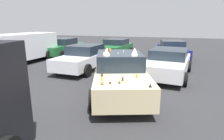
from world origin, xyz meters
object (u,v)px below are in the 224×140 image
object	(u,v)px
parked_sedan_behind_left	(85,57)
parked_sedan_near_left	(168,62)
art_car_decorated	(120,74)
parked_sedan_far_left	(63,47)
parked_sedan_far_right	(172,49)
parked_van_behind_right	(21,47)
parked_sedan_row_back_center	(116,48)

from	to	relation	value
parked_sedan_behind_left	parked_sedan_near_left	world-z (taller)	parked_sedan_behind_left
art_car_decorated	parked_sedan_behind_left	distance (m)	4.29
parked_sedan_far_left	parked_sedan_near_left	distance (m)	9.35
parked_sedan_near_left	parked_sedan_far_right	bearing A→B (deg)	-174.39
parked_van_behind_right	parked_sedan_far_right	world-z (taller)	parked_van_behind_right
parked_sedan_far_right	parked_sedan_row_back_center	bearing A→B (deg)	-95.52
parked_sedan_far_left	parked_sedan_near_left	world-z (taller)	parked_sedan_far_left
art_car_decorated	parked_sedan_near_left	xyz separation A→B (m)	(3.13, -1.66, -0.08)
parked_sedan_far_right	parked_sedan_far_left	distance (m)	8.71
parked_sedan_far_left	parked_sedan_row_back_center	world-z (taller)	parked_sedan_far_left
art_car_decorated	parked_sedan_near_left	bearing A→B (deg)	132.90
parked_sedan_far_left	parked_sedan_behind_left	xyz separation A→B (m)	(-3.98, -3.89, 0.02)
parked_van_behind_right	parked_sedan_behind_left	bearing A→B (deg)	90.38
parked_sedan_far_left	parked_sedan_row_back_center	xyz separation A→B (m)	(0.78, -4.31, 0.01)
parked_sedan_far_right	parked_sedan_near_left	size ratio (longest dim) A/B	1.00
parked_van_behind_right	parked_sedan_far_right	xyz separation A→B (m)	(4.77, -9.50, -0.42)
parked_sedan_far_right	parked_sedan_row_back_center	world-z (taller)	parked_sedan_row_back_center
parked_van_behind_right	parked_sedan_far_left	distance (m)	3.75
parked_van_behind_right	parked_sedan_row_back_center	bearing A→B (deg)	134.99
parked_sedan_far_left	parked_sedan_row_back_center	bearing A→B (deg)	103.09
parked_sedan_row_back_center	parked_sedan_far_right	bearing A→B (deg)	100.56
art_car_decorated	parked_sedan_row_back_center	world-z (taller)	art_car_decorated
parked_sedan_behind_left	art_car_decorated	bearing A→B (deg)	45.54
parked_sedan_behind_left	parked_sedan_near_left	xyz separation A→B (m)	(-0.01, -4.57, -0.02)
parked_sedan_far_right	parked_sedan_near_left	distance (m)	5.14
parked_sedan_behind_left	parked_van_behind_right	bearing A→B (deg)	-91.50
parked_van_behind_right	parked_sedan_near_left	distance (m)	9.34
parked_sedan_far_right	parked_van_behind_right	bearing A→B (deg)	-73.72
parked_sedan_far_right	parked_sedan_near_left	bearing A→B (deg)	-12.29
art_car_decorated	parked_sedan_far_left	bearing A→B (deg)	-155.56
art_car_decorated	parked_sedan_behind_left	size ratio (longest dim) A/B	1.06
art_car_decorated	parked_van_behind_right	world-z (taller)	parked_van_behind_right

